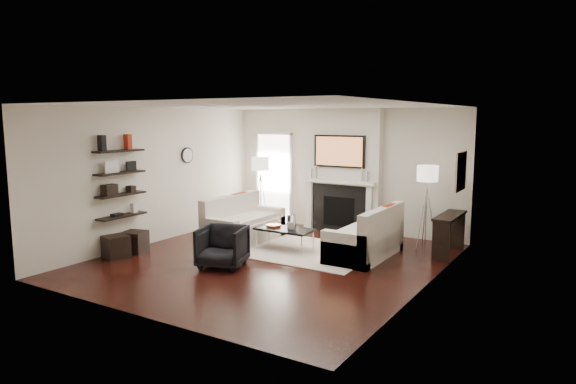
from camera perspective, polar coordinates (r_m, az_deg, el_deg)
The scene contains 71 objects.
room_envelope at distance 8.86m, azimuth -2.04°, elevation 0.81°, with size 6.00×6.00×6.00m.
chimney_breast at distance 11.35m, azimuth 6.04°, elevation 2.40°, with size 1.80×0.25×2.70m, color silver.
fireplace_surround at distance 11.34m, azimuth 5.68°, elevation -1.83°, with size 1.30×0.02×1.04m, color black.
firebox at distance 11.35m, azimuth 5.67°, elevation -2.18°, with size 0.75×0.02×0.65m, color black.
mantel_pilaster_l at distance 11.64m, azimuth 2.44°, elevation -1.39°, with size 0.12×0.08×1.10m, color white.
mantel_pilaster_r at distance 11.02m, azimuth 8.99°, elevation -2.03°, with size 0.12×0.08×1.10m, color white.
mantel_shelf at distance 11.21m, azimuth 5.62°, elevation 1.15°, with size 1.70×0.18×0.07m, color white.
tv_body at distance 11.17m, azimuth 5.72°, elevation 4.52°, with size 1.20×0.06×0.70m, color black.
tv_screen at distance 11.14m, azimuth 5.65°, elevation 4.52°, with size 1.10×0.01×0.62m, color #BF723F.
candlestick_l_tall at distance 11.45m, azimuth 3.18°, elevation 2.26°, with size 0.04×0.04×0.30m, color silver.
candlestick_l_short at distance 11.51m, azimuth 2.61°, elevation 2.14°, with size 0.04×0.04×0.24m, color silver.
candlestick_r_tall at distance 10.97m, azimuth 8.23°, elevation 1.92°, with size 0.04×0.04×0.30m, color silver.
candlestick_r_short at distance 10.92m, azimuth 8.86°, elevation 1.72°, with size 0.04×0.04×0.24m, color silver.
hallway_panel at distance 12.38m, azimuth -1.51°, elevation 1.53°, with size 0.90×0.02×2.10m, color white.
door_trim_l at distance 12.63m, azimuth -3.38°, elevation 1.65°, with size 0.06×0.06×2.16m, color white.
door_trim_r at distance 12.11m, azimuth 0.34°, elevation 1.38°, with size 0.06×0.06×2.16m, color white.
door_trim_top at distance 12.28m, azimuth -1.58°, elevation 6.53°, with size 1.02×0.06×0.06m, color white.
rug at distance 9.77m, azimuth 1.87°, elevation -6.52°, with size 2.60×2.00×0.01m, color beige.
loveseat_left_base at distance 10.50m, azimuth -4.87°, elevation -4.37°, with size 0.85×1.80×0.42m, color beige.
loveseat_left_back at distance 10.63m, azimuth -6.35°, elevation -2.49°, with size 0.18×1.80×0.80m, color beige.
loveseat_left_arm_n at distance 9.85m, azimuth -7.69°, elevation -4.71°, with size 0.85×0.18×0.60m, color beige.
loveseat_left_arm_s at distance 11.12m, azimuth -2.39°, elevation -3.15°, with size 0.85×0.18×0.60m, color beige.
loveseat_left_cushion at distance 10.41m, azimuth -4.67°, elevation -3.01°, with size 0.63×1.44×0.10m, color beige.
pillow_left_orange at distance 10.83m, azimuth -5.39°, elevation -1.18°, with size 0.10×0.42×0.42m, color #A22913.
pillow_left_charcoal at distance 10.37m, azimuth -7.38°, elevation -1.69°, with size 0.10×0.40×0.40m, color black.
loveseat_right_base at distance 9.45m, azimuth 8.46°, elevation -5.85°, with size 0.85×1.80×0.42m, color beige.
loveseat_right_back at distance 9.25m, azimuth 10.42°, elevation -4.19°, with size 0.18×1.80×0.80m, color beige.
loveseat_right_arm_n at distance 8.71m, azimuth 6.36°, elevation -6.42°, with size 0.85×0.18×0.60m, color beige.
loveseat_right_arm_s at distance 10.16m, azimuth 10.29°, elevation -4.38°, with size 0.85×0.18×0.60m, color beige.
loveseat_right_cushion at distance 9.41m, azimuth 8.22°, elevation -4.28°, with size 0.63×1.44×0.10m, color beige.
pillow_right_orange at distance 9.49m, azimuth 11.11°, elevation -2.64°, with size 0.10×0.42×0.42m, color #A22913.
pillow_right_charcoal at distance 8.94m, azimuth 9.75°, elevation -3.34°, with size 0.10×0.40×0.40m, color black.
coffee_table at distance 9.74m, azimuth -0.38°, elevation -4.18°, with size 1.10×0.55×0.04m, color black.
coffee_leg_nw at distance 9.88m, azimuth -3.52°, elevation -5.27°, with size 0.02×0.02×0.38m, color silver.
coffee_leg_ne at distance 9.36m, azimuth 1.52°, elevation -6.03°, with size 0.02×0.02×0.38m, color silver.
coffee_leg_sw at distance 10.23m, azimuth -2.10°, elevation -4.79°, with size 0.02×0.02×0.38m, color silver.
coffee_leg_se at distance 9.73m, azimuth 2.83°, elevation -5.48°, with size 0.02×0.02×0.38m, color silver.
hurricane_glass at distance 9.63m, azimuth 0.38°, elevation -3.35°, with size 0.16×0.16×0.28m, color white.
hurricane_candle at distance 9.64m, azimuth 0.38°, elevation -3.73°, with size 0.09×0.09×0.13m, color white.
copper_bowl at distance 9.86m, azimuth -1.61°, elevation -3.76°, with size 0.28×0.28×0.05m, color #B8431E.
armchair at distance 8.74m, azimuth -7.31°, elevation -5.83°, with size 0.74×0.69×0.76m, color black.
lamp_left_post at distance 11.95m, azimuth -3.06°, elevation -0.90°, with size 0.02×0.02×1.20m, color silver.
lamp_left_shade at distance 11.85m, azimuth -3.09°, elevation 3.16°, with size 0.40×0.40×0.30m, color white.
lamp_left_leg_a at distance 11.89m, azimuth -2.63°, elevation -0.95°, with size 0.02×0.02×1.25m, color silver.
lamp_left_leg_b at distance 12.06m, azimuth -3.02°, elevation -0.82°, with size 0.02×0.02×1.25m, color silver.
lamp_left_leg_c at distance 11.91m, azimuth -3.54°, elevation -0.94°, with size 0.02×0.02×1.25m, color silver.
lamp_right_post at distance 10.23m, azimuth 15.07°, elevation -2.72°, with size 0.02×0.02×1.20m, color silver.
lamp_right_shade at distance 10.11m, azimuth 15.25°, elevation 2.01°, with size 0.40×0.40×0.30m, color white.
lamp_right_leg_a at distance 10.20m, azimuth 15.67°, elevation -2.78°, with size 0.02×0.02×1.25m, color silver.
lamp_right_leg_b at distance 10.34m, azimuth 14.93°, elevation -2.61°, with size 0.02×0.02×1.25m, color silver.
lamp_right_leg_c at distance 10.16m, azimuth 14.62°, elevation -2.79°, with size 0.02×0.02×1.25m, color silver.
console_top at distance 9.82m, azimuth 17.55°, elevation -2.51°, with size 0.35×1.20×0.04m, color black.
console_leg_n at distance 9.37m, azimuth 16.62°, elevation -5.32°, with size 0.30×0.04×0.71m, color black.
console_leg_s at distance 10.41m, azimuth 18.21°, elevation -4.04°, with size 0.30×0.04×0.71m, color black.
wall_art at distance 9.65m, azimuth 18.66°, elevation 2.18°, with size 0.03×0.70×0.70m, color tan.
shelf_bottom at distance 9.96m, azimuth -17.97°, elevation -2.55°, with size 0.25×1.00×0.04m, color black.
shelf_lower at distance 9.90m, azimuth -18.07°, elevation -0.28°, with size 0.25×1.00×0.04m, color black.
shelf_upper at distance 9.85m, azimuth -18.17°, elevation 2.03°, with size 0.25×1.00×0.04m, color black.
shelf_top at distance 9.82m, azimuth -18.28°, elevation 4.35°, with size 0.25×1.00×0.04m, color black.
decor_magfile_a at distance 9.58m, azimuth -19.97°, elevation 5.13°, with size 0.12×0.10×0.28m, color black.
decor_magfile_b at distance 9.95m, azimuth -17.38°, elevation 5.34°, with size 0.12×0.10×0.28m, color #A22913.
decor_frame_a at distance 9.72m, azimuth -19.01°, elevation 2.67°, with size 0.04×0.30×0.22m, color white.
decor_frame_b at distance 10.01m, azimuth -17.03°, elevation 2.79°, with size 0.04×0.22×0.18m, color black.
decor_wine_rack at distance 9.72m, azimuth -19.23°, elevation 0.22°, with size 0.18×0.25×0.20m, color black.
decor_box_small at distance 10.04m, azimuth -17.05°, elevation 0.33°, with size 0.15×0.12×0.12m, color black.
decor_books at distance 9.88m, azimuth -18.47°, elevation -2.41°, with size 0.14×0.20×0.05m, color black.
decor_box_tall at distance 10.13m, azimuth -16.75°, elevation -1.71°, with size 0.10×0.10×0.18m, color white.
clock_rim at distance 11.22m, azimuth -11.16°, elevation 4.02°, with size 0.34×0.34×0.04m, color black.
clock_face at distance 11.20m, azimuth -11.06°, elevation 4.01°, with size 0.29×0.29×0.01m, color white.
ottoman_near at distance 10.04m, azimuth -16.68°, elevation -5.33°, with size 0.40×0.40×0.40m, color black.
ottoman_far at distance 9.77m, azimuth -18.57°, elevation -5.79°, with size 0.40×0.40×0.40m, color black.
Camera 1 is at (4.88, -7.31, 2.49)m, focal length 32.00 mm.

